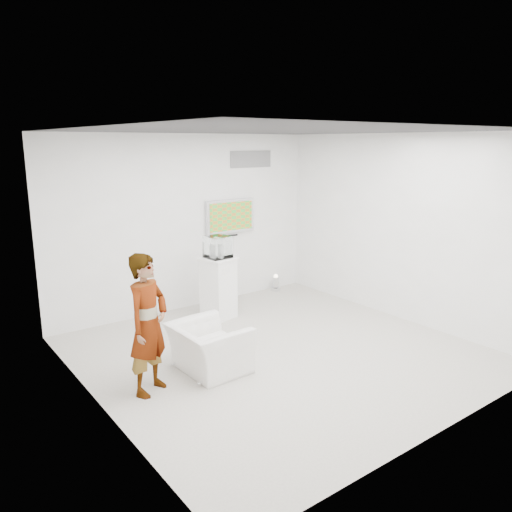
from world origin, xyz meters
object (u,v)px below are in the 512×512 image
(person, at_px, (148,324))
(armchair, at_px, (209,348))
(tv, at_px, (230,216))
(pedestal, at_px, (218,288))
(floor_uplight, at_px, (276,283))

(person, xyz_separation_m, armchair, (0.83, 0.06, -0.52))
(tv, height_order, pedestal, tv)
(pedestal, bearing_deg, floor_uplight, 20.10)
(person, height_order, pedestal, person)
(tv, xyz_separation_m, armchair, (-1.92, -2.35, -1.25))
(tv, xyz_separation_m, person, (-2.75, -2.41, -0.72))
(tv, relative_size, armchair, 1.07)
(tv, bearing_deg, armchair, -129.19)
(pedestal, height_order, floor_uplight, pedestal)
(floor_uplight, bearing_deg, person, -148.46)
(tv, relative_size, floor_uplight, 3.23)
(tv, height_order, armchair, tv)
(floor_uplight, bearing_deg, armchair, -142.44)
(tv, distance_m, person, 3.73)
(person, bearing_deg, floor_uplight, 2.24)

